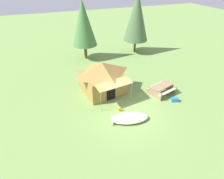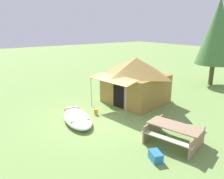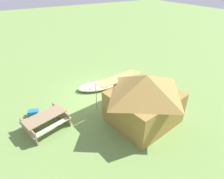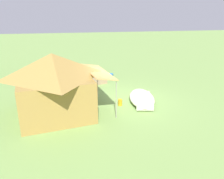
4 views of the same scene
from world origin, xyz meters
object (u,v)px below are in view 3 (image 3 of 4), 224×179
object	(u,v)px
canvas_cabin_tent	(144,98)
fuel_can	(109,93)
beached_rowboat	(97,86)
picnic_table	(46,120)
cooler_box	(33,113)

from	to	relation	value
canvas_cabin_tent	fuel_can	distance (m)	3.17
beached_rowboat	picnic_table	world-z (taller)	picnic_table
beached_rowboat	canvas_cabin_tent	xyz separation A→B (m)	(-0.52, 4.07, 1.17)
picnic_table	cooler_box	bearing A→B (deg)	-75.26
picnic_table	fuel_can	distance (m)	4.25
canvas_cabin_tent	picnic_table	distance (m)	4.93
beached_rowboat	canvas_cabin_tent	world-z (taller)	canvas_cabin_tent
fuel_can	canvas_cabin_tent	bearing A→B (deg)	95.62
picnic_table	fuel_can	world-z (taller)	picnic_table
cooler_box	fuel_can	bearing A→B (deg)	174.25
canvas_cabin_tent	cooler_box	xyz separation A→B (m)	(4.78, -3.36, -1.21)
cooler_box	fuel_can	size ratio (longest dim) A/B	1.71
picnic_table	beached_rowboat	bearing A→B (deg)	-152.05
beached_rowboat	fuel_can	distance (m)	1.18
beached_rowboat	canvas_cabin_tent	distance (m)	4.27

